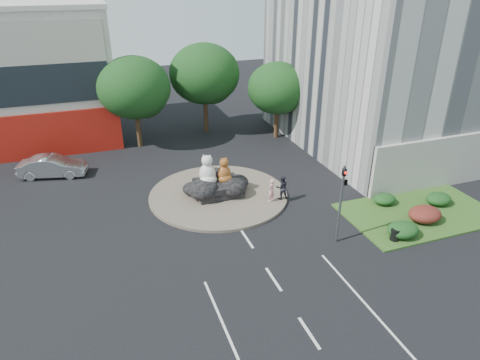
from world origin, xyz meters
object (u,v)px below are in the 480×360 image
object	(u,v)px
pedestrian_dark	(282,187)
parked_car	(52,166)
kitten_calico	(201,197)
litter_bin	(395,235)
kitten_white	(240,188)
pedestrian_pink	(271,190)
cat_white	(207,169)
cat_tabby	(224,170)

from	to	relation	value
pedestrian_dark	parked_car	world-z (taller)	pedestrian_dark
kitten_calico	litter_bin	bearing A→B (deg)	-26.05
kitten_white	pedestrian_pink	world-z (taller)	pedestrian_pink
kitten_calico	kitten_white	distance (m)	3.05
kitten_white	kitten_calico	bearing A→B (deg)	157.56
kitten_calico	litter_bin	xyz separation A→B (m)	(9.80, -8.36, -0.12)
cat_white	cat_tabby	world-z (taller)	cat_white
cat_tabby	pedestrian_pink	world-z (taller)	cat_tabby
kitten_white	litter_bin	size ratio (longest dim) A/B	1.10
parked_car	litter_bin	bearing A→B (deg)	-117.20
cat_white	pedestrian_pink	bearing A→B (deg)	-7.11
kitten_calico	pedestrian_dark	xyz separation A→B (m)	(5.50, -1.43, 0.49)
cat_white	litter_bin	bearing A→B (deg)	-21.41
kitten_white	parked_car	distance (m)	15.27
kitten_calico	pedestrian_dark	distance (m)	5.71
cat_tabby	kitten_calico	bearing A→B (deg)	-178.68
pedestrian_pink	pedestrian_dark	world-z (taller)	pedestrian_dark
parked_car	kitten_calico	bearing A→B (deg)	-117.27
cat_white	parked_car	distance (m)	13.13
pedestrian_pink	litter_bin	bearing A→B (deg)	94.26
cat_white	parked_car	xyz separation A→B (m)	(-10.65, 7.57, -1.39)
parked_car	litter_bin	world-z (taller)	parked_car
pedestrian_dark	kitten_white	bearing A→B (deg)	-23.95
pedestrian_dark	litter_bin	world-z (taller)	pedestrian_dark
cat_white	pedestrian_dark	world-z (taller)	cat_white
pedestrian_dark	cat_tabby	bearing A→B (deg)	-20.13
cat_tabby	kitten_calico	xyz separation A→B (m)	(-1.96, -0.75, -1.47)
kitten_calico	parked_car	distance (m)	13.02
cat_tabby	cat_white	bearing A→B (deg)	153.16
kitten_calico	parked_car	size ratio (longest dim) A/B	0.16
cat_tabby	parked_car	xyz separation A→B (m)	(-11.84, 7.72, -1.23)
kitten_calico	cat_white	bearing A→B (deg)	64.11
cat_white	cat_tabby	xyz separation A→B (m)	(1.19, -0.15, -0.16)
kitten_white	pedestrian_pink	bearing A→B (deg)	-76.34
kitten_white	pedestrian_pink	xyz separation A→B (m)	(1.63, -1.80, 0.44)
kitten_white	pedestrian_dark	distance (m)	3.07
pedestrian_pink	pedestrian_dark	size ratio (longest dim) A/B	0.94
cat_white	kitten_white	world-z (taller)	cat_white
cat_tabby	litter_bin	distance (m)	12.12
pedestrian_pink	pedestrian_dark	distance (m)	0.84
kitten_calico	litter_bin	size ratio (longest dim) A/B	1.11
pedestrian_dark	parked_car	distance (m)	18.30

